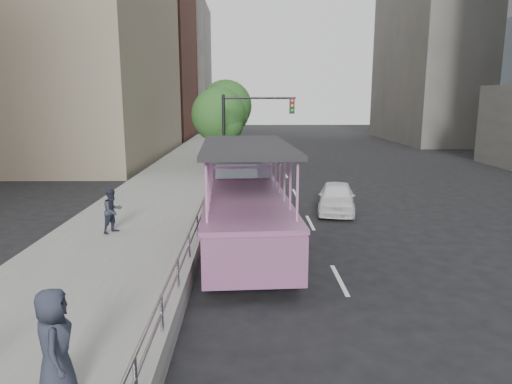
{
  "coord_description": "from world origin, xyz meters",
  "views": [
    {
      "loc": [
        -1.52,
        -13.82,
        4.87
      ],
      "look_at": [
        -1.23,
        2.49,
        1.58
      ],
      "focal_mm": 32.0,
      "sensor_mm": 36.0,
      "label": 1
    }
  ],
  "objects_px": {
    "street_tree_far": "(227,108)",
    "traffic_signal": "(245,125)",
    "duck_boat": "(244,203)",
    "car": "(337,197)",
    "pedestrian_mid": "(113,211)",
    "parking_sign": "(219,170)",
    "pedestrian_far": "(55,345)",
    "street_tree_near": "(220,117)"
  },
  "relations": [
    {
      "from": "parking_sign",
      "to": "street_tree_near",
      "type": "height_order",
      "value": "street_tree_near"
    },
    {
      "from": "parking_sign",
      "to": "pedestrian_far",
      "type": "bearing_deg",
      "value": -97.16
    },
    {
      "from": "duck_boat",
      "to": "street_tree_near",
      "type": "xyz_separation_m",
      "value": [
        -1.65,
        13.97,
        2.51
      ]
    },
    {
      "from": "pedestrian_far",
      "to": "street_tree_near",
      "type": "xyz_separation_m",
      "value": [
        1.18,
        23.33,
        2.62
      ]
    },
    {
      "from": "duck_boat",
      "to": "street_tree_far",
      "type": "distance_m",
      "value": 20.24
    },
    {
      "from": "street_tree_far",
      "to": "duck_boat",
      "type": "bearing_deg",
      "value": -85.85
    },
    {
      "from": "traffic_signal",
      "to": "pedestrian_mid",
      "type": "bearing_deg",
      "value": -112.9
    },
    {
      "from": "pedestrian_mid",
      "to": "street_tree_near",
      "type": "xyz_separation_m",
      "value": [
        2.95,
        14.19,
        2.73
      ]
    },
    {
      "from": "car",
      "to": "pedestrian_mid",
      "type": "xyz_separation_m",
      "value": [
        -8.65,
        -4.09,
        0.42
      ]
    },
    {
      "from": "street_tree_far",
      "to": "traffic_signal",
      "type": "bearing_deg",
      "value": -81.57
    },
    {
      "from": "pedestrian_far",
      "to": "street_tree_far",
      "type": "height_order",
      "value": "street_tree_far"
    },
    {
      "from": "duck_boat",
      "to": "traffic_signal",
      "type": "distance_m",
      "value": 10.76
    },
    {
      "from": "pedestrian_far",
      "to": "street_tree_far",
      "type": "distance_m",
      "value": 29.52
    },
    {
      "from": "pedestrian_far",
      "to": "street_tree_near",
      "type": "bearing_deg",
      "value": -20.09
    },
    {
      "from": "pedestrian_far",
      "to": "street_tree_near",
      "type": "distance_m",
      "value": 23.5
    },
    {
      "from": "pedestrian_mid",
      "to": "traffic_signal",
      "type": "height_order",
      "value": "traffic_signal"
    },
    {
      "from": "duck_boat",
      "to": "pedestrian_mid",
      "type": "distance_m",
      "value": 4.61
    },
    {
      "from": "duck_boat",
      "to": "traffic_signal",
      "type": "xyz_separation_m",
      "value": [
        -0.05,
        10.54,
        2.19
      ]
    },
    {
      "from": "pedestrian_mid",
      "to": "street_tree_near",
      "type": "relative_size",
      "value": 0.27
    },
    {
      "from": "duck_boat",
      "to": "car",
      "type": "relative_size",
      "value": 2.78
    },
    {
      "from": "car",
      "to": "street_tree_far",
      "type": "relative_size",
      "value": 0.6
    },
    {
      "from": "duck_boat",
      "to": "car",
      "type": "distance_m",
      "value": 5.64
    },
    {
      "from": "street_tree_near",
      "to": "pedestrian_far",
      "type": "bearing_deg",
      "value": -92.9
    },
    {
      "from": "street_tree_far",
      "to": "pedestrian_mid",
      "type": "bearing_deg",
      "value": -98.86
    },
    {
      "from": "street_tree_far",
      "to": "street_tree_near",
      "type": "bearing_deg",
      "value": -91.91
    },
    {
      "from": "traffic_signal",
      "to": "parking_sign",
      "type": "bearing_deg",
      "value": -99.54
    },
    {
      "from": "street_tree_near",
      "to": "pedestrian_mid",
      "type": "bearing_deg",
      "value": -101.74
    },
    {
      "from": "pedestrian_mid",
      "to": "traffic_signal",
      "type": "relative_size",
      "value": 0.3
    },
    {
      "from": "street_tree_near",
      "to": "street_tree_far",
      "type": "xyz_separation_m",
      "value": [
        0.2,
        6.0,
        0.49
      ]
    },
    {
      "from": "pedestrian_far",
      "to": "street_tree_far",
      "type": "relative_size",
      "value": 0.28
    },
    {
      "from": "pedestrian_far",
      "to": "parking_sign",
      "type": "height_order",
      "value": "parking_sign"
    },
    {
      "from": "pedestrian_far",
      "to": "parking_sign",
      "type": "relative_size",
      "value": 0.59
    },
    {
      "from": "duck_boat",
      "to": "parking_sign",
      "type": "height_order",
      "value": "duck_boat"
    },
    {
      "from": "parking_sign",
      "to": "pedestrian_mid",
      "type": "bearing_deg",
      "value": -129.17
    },
    {
      "from": "duck_boat",
      "to": "pedestrian_far",
      "type": "bearing_deg",
      "value": -106.81
    },
    {
      "from": "duck_boat",
      "to": "traffic_signal",
      "type": "relative_size",
      "value": 2.07
    },
    {
      "from": "car",
      "to": "pedestrian_far",
      "type": "distance_m",
      "value": 14.92
    },
    {
      "from": "parking_sign",
      "to": "traffic_signal",
      "type": "xyz_separation_m",
      "value": [
        1.1,
        6.53,
        1.62
      ]
    },
    {
      "from": "traffic_signal",
      "to": "pedestrian_far",
      "type": "bearing_deg",
      "value": -97.95
    },
    {
      "from": "pedestrian_far",
      "to": "traffic_signal",
      "type": "xyz_separation_m",
      "value": [
        2.78,
        19.9,
        2.3
      ]
    },
    {
      "from": "pedestrian_mid",
      "to": "duck_boat",
      "type": "bearing_deg",
      "value": -53.13
    },
    {
      "from": "duck_boat",
      "to": "street_tree_far",
      "type": "xyz_separation_m",
      "value": [
        -1.45,
        19.97,
        3.0
      ]
    }
  ]
}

